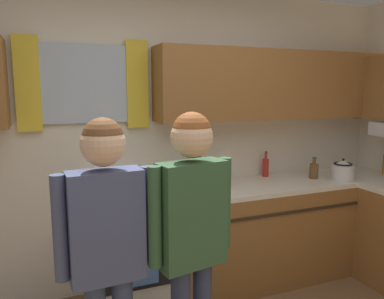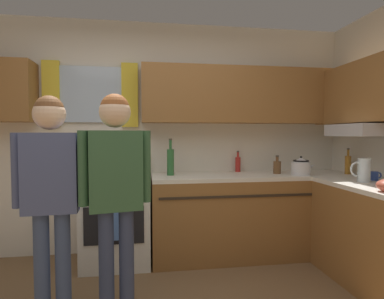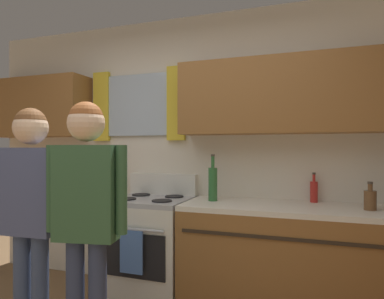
{
  "view_description": "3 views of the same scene",
  "coord_description": "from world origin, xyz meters",
  "px_view_note": "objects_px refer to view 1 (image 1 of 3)",
  "views": [
    {
      "loc": [
        -0.94,
        -1.27,
        1.73
      ],
      "look_at": [
        -0.01,
        1.04,
        1.34
      ],
      "focal_mm": 35.16,
      "sensor_mm": 36.0,
      "label": 1
    },
    {
      "loc": [
        -0.02,
        -1.76,
        1.34
      ],
      "look_at": [
        0.38,
        0.9,
        1.21
      ],
      "focal_mm": 29.25,
      "sensor_mm": 36.0,
      "label": 2
    },
    {
      "loc": [
        1.03,
        -1.19,
        1.35
      ],
      "look_at": [
        0.37,
        0.68,
        1.34
      ],
      "focal_mm": 31.73,
      "sensor_mm": 36.0,
      "label": 3
    }
  ],
  "objects_px": {
    "stove_oven": "(133,250)",
    "stovetop_kettle": "(343,170)",
    "adult_left": "(107,238)",
    "bottle_squat_brown": "(314,170)",
    "bottle_wine_green": "(197,172)",
    "adult_in_plaid": "(192,225)",
    "bottle_sauce_red": "(266,167)"
  },
  "relations": [
    {
      "from": "stove_oven",
      "to": "bottle_wine_green",
      "type": "relative_size",
      "value": 2.79
    },
    {
      "from": "stove_oven",
      "to": "adult_in_plaid",
      "type": "relative_size",
      "value": 0.68
    },
    {
      "from": "bottle_sauce_red",
      "to": "bottle_squat_brown",
      "type": "bearing_deg",
      "value": -32.64
    },
    {
      "from": "bottle_squat_brown",
      "to": "adult_in_plaid",
      "type": "xyz_separation_m",
      "value": [
        -1.67,
        -1.03,
        0.04
      ]
    },
    {
      "from": "stovetop_kettle",
      "to": "adult_left",
      "type": "height_order",
      "value": "adult_left"
    },
    {
      "from": "bottle_squat_brown",
      "to": "adult_left",
      "type": "relative_size",
      "value": 0.13
    },
    {
      "from": "bottle_sauce_red",
      "to": "stovetop_kettle",
      "type": "height_order",
      "value": "bottle_sauce_red"
    },
    {
      "from": "adult_left",
      "to": "stove_oven",
      "type": "bearing_deg",
      "value": 70.57
    },
    {
      "from": "stovetop_kettle",
      "to": "adult_left",
      "type": "distance_m",
      "value": 2.46
    },
    {
      "from": "bottle_squat_brown",
      "to": "stovetop_kettle",
      "type": "bearing_deg",
      "value": -38.17
    },
    {
      "from": "stove_oven",
      "to": "stovetop_kettle",
      "type": "bearing_deg",
      "value": -4.87
    },
    {
      "from": "adult_left",
      "to": "adult_in_plaid",
      "type": "bearing_deg",
      "value": -3.25
    },
    {
      "from": "bottle_wine_green",
      "to": "bottle_squat_brown",
      "type": "bearing_deg",
      "value": -2.08
    },
    {
      "from": "bottle_wine_green",
      "to": "adult_left",
      "type": "distance_m",
      "value": 1.4
    },
    {
      "from": "stove_oven",
      "to": "stovetop_kettle",
      "type": "relative_size",
      "value": 4.02
    },
    {
      "from": "adult_in_plaid",
      "to": "stove_oven",
      "type": "bearing_deg",
      "value": 94.68
    },
    {
      "from": "stove_oven",
      "to": "adult_left",
      "type": "relative_size",
      "value": 0.69
    },
    {
      "from": "stove_oven",
      "to": "bottle_sauce_red",
      "type": "relative_size",
      "value": 4.48
    },
    {
      "from": "stovetop_kettle",
      "to": "adult_in_plaid",
      "type": "height_order",
      "value": "adult_in_plaid"
    },
    {
      "from": "bottle_sauce_red",
      "to": "adult_left",
      "type": "relative_size",
      "value": 0.15
    },
    {
      "from": "bottle_wine_green",
      "to": "stovetop_kettle",
      "type": "xyz_separation_m",
      "value": [
        1.39,
        -0.2,
        -0.06
      ]
    },
    {
      "from": "bottle_wine_green",
      "to": "adult_left",
      "type": "bearing_deg",
      "value": -131.22
    },
    {
      "from": "stove_oven",
      "to": "adult_left",
      "type": "height_order",
      "value": "adult_left"
    },
    {
      "from": "bottle_squat_brown",
      "to": "bottle_sauce_red",
      "type": "height_order",
      "value": "bottle_sauce_red"
    },
    {
      "from": "stove_oven",
      "to": "bottle_squat_brown",
      "type": "relative_size",
      "value": 5.37
    },
    {
      "from": "stove_oven",
      "to": "bottle_wine_green",
      "type": "xyz_separation_m",
      "value": [
        0.56,
        0.04,
        0.58
      ]
    },
    {
      "from": "adult_left",
      "to": "bottle_squat_brown",
      "type": "bearing_deg",
      "value": 25.55
    },
    {
      "from": "stove_oven",
      "to": "bottle_sauce_red",
      "type": "height_order",
      "value": "bottle_sauce_red"
    },
    {
      "from": "stovetop_kettle",
      "to": "adult_in_plaid",
      "type": "relative_size",
      "value": 0.17
    },
    {
      "from": "bottle_wine_green",
      "to": "stovetop_kettle",
      "type": "height_order",
      "value": "bottle_wine_green"
    },
    {
      "from": "adult_left",
      "to": "stovetop_kettle",
      "type": "bearing_deg",
      "value": 20.2
    },
    {
      "from": "bottle_sauce_red",
      "to": "adult_left",
      "type": "xyz_separation_m",
      "value": [
        -1.73,
        -1.25,
        0.02
      ]
    }
  ]
}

